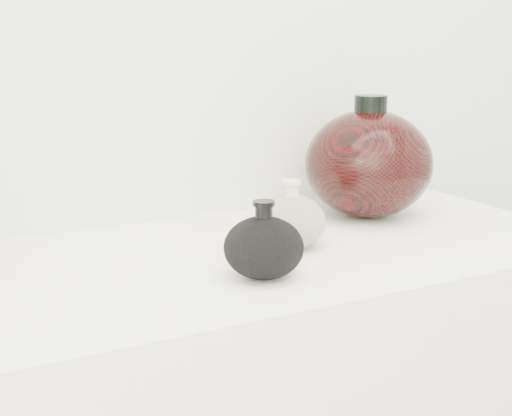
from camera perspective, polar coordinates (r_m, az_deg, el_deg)
black_gourd_vase at (r=0.98m, az=0.62°, el=-3.13°), size 0.14×0.14×0.11m
cream_gourd_vase at (r=1.12m, az=2.78°, el=-1.03°), size 0.14×0.14×0.11m
right_round_pot at (r=1.32m, az=8.99°, el=3.55°), size 0.28×0.28×0.22m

